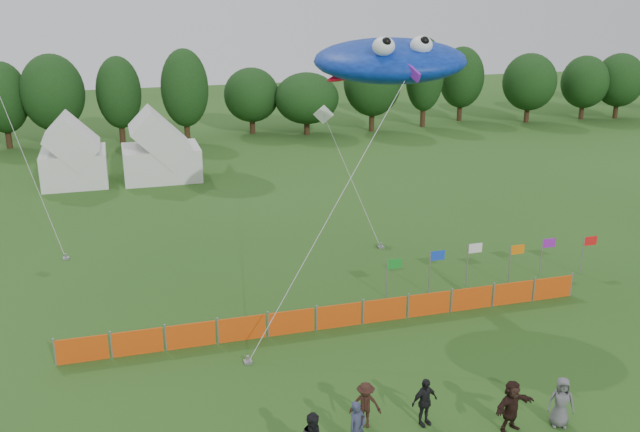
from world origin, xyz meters
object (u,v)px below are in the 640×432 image
object	(u,v)px
barrier_fence	(339,316)
spectator_c	(365,405)
spectator_f	(511,406)
tent_left	(73,156)
spectator_a	(357,428)
spectator_d	(425,402)
spectator_e	(561,402)
stingray_kite	(386,60)
tent_right	(161,152)

from	to	relation	value
barrier_fence	spectator_c	size ratio (longest dim) A/B	14.05
spectator_f	tent_left	bearing A→B (deg)	95.57
spectator_a	spectator_d	size ratio (longest dim) A/B	1.06
tent_left	spectator_f	size ratio (longest dim) A/B	2.54
spectator_e	stingray_kite	world-z (taller)	stingray_kite
spectator_c	spectator_e	size ratio (longest dim) A/B	0.92
tent_right	spectator_e	distance (m)	35.47
spectator_a	spectator_d	bearing A→B (deg)	-7.77
spectator_e	spectator_c	bearing A→B (deg)	-173.27
tent_right	spectator_f	bearing A→B (deg)	-76.48
barrier_fence	spectator_c	bearing A→B (deg)	-100.77
spectator_a	spectator_d	xyz separation A→B (m)	(2.53, 0.78, -0.05)
tent_left	spectator_e	xyz separation A→B (m)	(15.70, -34.32, -1.12)
spectator_e	spectator_a	bearing A→B (deg)	-161.79
tent_right	barrier_fence	size ratio (longest dim) A/B	0.25
stingray_kite	tent_left	bearing A→B (deg)	123.41
tent_right	spectator_a	size ratio (longest dim) A/B	3.14
spectator_a	tent_left	bearing A→B (deg)	80.15
spectator_d	spectator_f	size ratio (longest dim) A/B	0.94
spectator_a	tent_right	bearing A→B (deg)	70.50
barrier_fence	spectator_a	world-z (taller)	spectator_a
barrier_fence	spectator_d	distance (m)	7.20
tent_right	spectator_c	distance (m)	32.65
stingray_kite	spectator_a	bearing A→B (deg)	-113.85
spectator_d	spectator_e	size ratio (longest dim) A/B	0.96
tent_left	spectator_c	bearing A→B (deg)	-73.39
spectator_a	spectator_f	size ratio (longest dim) A/B	0.99
tent_right	spectator_a	distance (m)	33.75
spectator_a	spectator_e	bearing A→B (deg)	-29.05
spectator_e	stingray_kite	xyz separation A→B (m)	(-1.32, 12.53, 9.42)
tent_right	spectator_d	world-z (taller)	tent_right
spectator_d	stingray_kite	world-z (taller)	stingray_kite
tent_left	stingray_kite	xyz separation A→B (m)	(14.37, -21.79, 8.31)
tent_right	spectator_a	world-z (taller)	tent_right
tent_right	spectator_f	xyz separation A→B (m)	(8.14, -33.86, -1.06)
spectator_c	stingray_kite	xyz separation A→B (m)	(4.63, 10.86, 9.49)
spectator_f	spectator_a	bearing A→B (deg)	159.99
tent_left	spectator_d	bearing A→B (deg)	-70.69
stingray_kite	spectator_e	bearing A→B (deg)	-83.97
barrier_fence	spectator_a	distance (m)	8.20
tent_left	spectator_f	world-z (taller)	tent_left
tent_left	stingray_kite	size ratio (longest dim) A/B	0.31
spectator_c	spectator_d	xyz separation A→B (m)	(1.84, -0.41, 0.03)
barrier_fence	spectator_e	bearing A→B (deg)	-61.04
tent_right	spectator_c	bearing A→B (deg)	-83.27
spectator_f	spectator_c	bearing A→B (deg)	144.46
tent_left	spectator_a	size ratio (longest dim) A/B	2.56
tent_right	spectator_a	bearing A→B (deg)	-84.67
spectator_a	spectator_d	world-z (taller)	spectator_a
spectator_c	spectator_e	xyz separation A→B (m)	(5.96, -1.67, 0.07)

